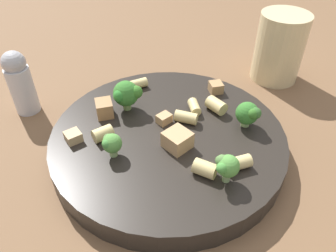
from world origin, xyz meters
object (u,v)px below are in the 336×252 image
at_px(rigatoni_5, 216,105).
at_px(chicken_chunk_4, 177,140).
at_px(broccoli_floret_2, 248,114).
at_px(chicken_chunk_0, 216,87).
at_px(chicken_chunk_3, 73,137).
at_px(rigatoni_0, 103,134).
at_px(rigatoni_3, 205,169).
at_px(chicken_chunk_2, 104,108).
at_px(drinking_glass, 278,52).
at_px(pasta_bowl, 168,139).
at_px(chicken_chunk_1, 164,119).
at_px(broccoli_floret_3, 127,94).
at_px(broccoli_floret_1, 226,166).
at_px(rigatoni_2, 138,84).
at_px(pepper_shaker, 20,82).
at_px(broccoli_floret_0, 111,143).
at_px(rigatoni_4, 194,107).
at_px(rigatoni_1, 185,117).
at_px(rigatoni_6, 238,163).

bearing_deg(rigatoni_5, chicken_chunk_4, 11.29).
distance_m(broccoli_floret_2, chicken_chunk_0, 0.08).
distance_m(chicken_chunk_3, chicken_chunk_4, 0.12).
bearing_deg(chicken_chunk_3, chicken_chunk_0, 168.59).
distance_m(rigatoni_0, rigatoni_3, 0.13).
distance_m(chicken_chunk_2, drinking_glass, 0.30).
bearing_deg(rigatoni_0, pasta_bowl, 147.40).
bearing_deg(chicken_chunk_0, chicken_chunk_1, 2.17).
height_order(broccoli_floret_3, chicken_chunk_3, broccoli_floret_3).
bearing_deg(broccoli_floret_1, rigatoni_2, -100.95).
relative_size(broccoli_floret_2, rigatoni_0, 1.43).
xyz_separation_m(broccoli_floret_1, pepper_shaker, (0.09, -0.30, -0.00)).
distance_m(broccoli_floret_0, broccoli_floret_1, 0.13).
bearing_deg(broccoli_floret_1, broccoli_floret_2, -155.18).
xyz_separation_m(broccoli_floret_3, rigatoni_5, (-0.09, 0.08, -0.02)).
relative_size(rigatoni_2, drinking_glass, 0.26).
relative_size(rigatoni_4, drinking_glass, 0.23).
bearing_deg(rigatoni_1, pepper_shaker, -56.83).
distance_m(broccoli_floret_3, rigatoni_0, 0.07).
xyz_separation_m(rigatoni_5, chicken_chunk_2, (0.12, -0.09, 0.00)).
height_order(chicken_chunk_0, chicken_chunk_2, chicken_chunk_2).
relative_size(rigatoni_6, drinking_glass, 0.27).
bearing_deg(rigatoni_6, chicken_chunk_4, -69.26).
bearing_deg(rigatoni_2, broccoli_floret_1, 79.05).
bearing_deg(chicken_chunk_1, rigatoni_3, 75.14).
relative_size(rigatoni_3, chicken_chunk_0, 1.31).
bearing_deg(rigatoni_1, chicken_chunk_4, 35.78).
height_order(rigatoni_6, chicken_chunk_0, same).
xyz_separation_m(broccoli_floret_1, chicken_chunk_2, (0.03, -0.18, -0.01)).
relative_size(rigatoni_6, chicken_chunk_2, 1.20).
xyz_separation_m(pasta_bowl, rigatoni_4, (-0.05, -0.01, 0.02)).
bearing_deg(rigatoni_5, rigatoni_1, -13.58).
distance_m(pasta_bowl, rigatoni_6, 0.10).
xyz_separation_m(broccoli_floret_1, broccoli_floret_2, (-0.09, -0.04, -0.00)).
bearing_deg(rigatoni_3, rigatoni_4, -129.24).
bearing_deg(pepper_shaker, pasta_bowl, 116.33).
bearing_deg(broccoli_floret_0, drinking_glass, -179.34).
xyz_separation_m(rigatoni_3, chicken_chunk_3, (0.08, -0.14, -0.00)).
height_order(rigatoni_1, rigatoni_6, same).
relative_size(chicken_chunk_2, chicken_chunk_3, 1.38).
bearing_deg(broccoli_floret_0, rigatoni_1, 174.38).
xyz_separation_m(rigatoni_4, rigatoni_5, (-0.02, 0.02, 0.00)).
distance_m(chicken_chunk_3, pepper_shaker, 0.14).
bearing_deg(broccoli_floret_0, rigatoni_2, -139.03).
relative_size(rigatoni_0, rigatoni_5, 0.90).
distance_m(rigatoni_3, chicken_chunk_0, 0.16).
bearing_deg(rigatoni_3, broccoli_floret_2, -167.74).
bearing_deg(rigatoni_3, rigatoni_0, -67.20).
distance_m(rigatoni_4, chicken_chunk_4, 0.07).
bearing_deg(broccoli_floret_0, broccoli_floret_2, 156.32).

